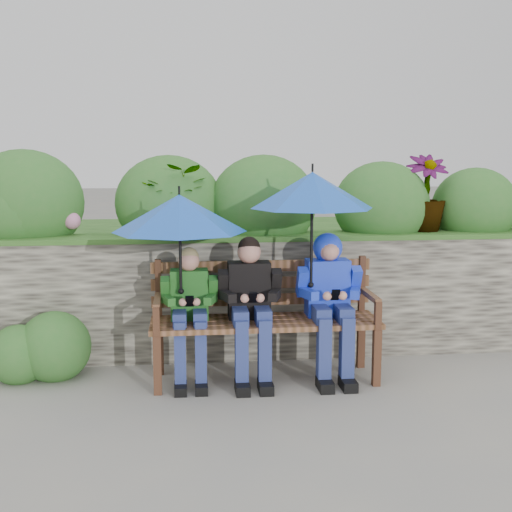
{
  "coord_description": "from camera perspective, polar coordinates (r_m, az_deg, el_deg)",
  "views": [
    {
      "loc": [
        -0.51,
        -4.52,
        1.68
      ],
      "look_at": [
        0.0,
        0.1,
        0.95
      ],
      "focal_mm": 45.0,
      "sensor_mm": 36.0,
      "label": 1
    }
  ],
  "objects": [
    {
      "name": "boy_right",
      "position": [
        4.86,
        6.56,
        -3.26
      ],
      "size": [
        0.48,
        0.58,
        1.1
      ],
      "color": "blue",
      "rests_on": "ground"
    },
    {
      "name": "umbrella_left",
      "position": [
        4.61,
        -6.81,
        3.79
      ],
      "size": [
        0.97,
        0.97,
        0.78
      ],
      "color": "blue",
      "rests_on": "ground"
    },
    {
      "name": "garden_backdrop",
      "position": [
        6.19,
        -2.69,
        -0.68
      ],
      "size": [
        8.0,
        2.88,
        1.82
      ],
      "color": "#3C3832",
      "rests_on": "ground"
    },
    {
      "name": "boy_middle",
      "position": [
        4.76,
        -0.51,
        -4.04
      ],
      "size": [
        0.47,
        0.55,
        1.08
      ],
      "color": "black",
      "rests_on": "ground"
    },
    {
      "name": "park_bench",
      "position": [
        4.87,
        0.73,
        -4.95
      ],
      "size": [
        1.71,
        0.5,
        0.9
      ],
      "color": "#4A2B1C",
      "rests_on": "ground"
    },
    {
      "name": "boy_left",
      "position": [
        4.75,
        -5.92,
        -4.49
      ],
      "size": [
        0.42,
        0.48,
        1.01
      ],
      "color": "#296026",
      "rests_on": "ground"
    },
    {
      "name": "umbrella_right",
      "position": [
        4.72,
        5.02,
        5.84
      ],
      "size": [
        0.91,
        0.91,
        0.92
      ],
      "color": "blue",
      "rests_on": "ground"
    },
    {
      "name": "ground",
      "position": [
        4.84,
        0.13,
        -11.36
      ],
      "size": [
        60.0,
        60.0,
        0.0
      ],
      "primitive_type": "plane",
      "color": "gray",
      "rests_on": "ground"
    }
  ]
}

